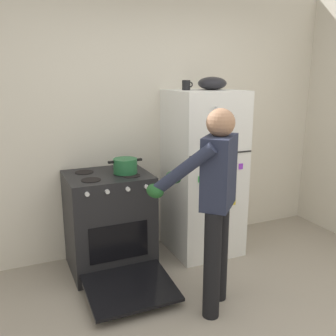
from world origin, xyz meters
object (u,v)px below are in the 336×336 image
at_px(refrigerator, 203,173).
at_px(person_cook, 213,193).
at_px(coffee_mug, 186,85).
at_px(red_pot, 125,166).
at_px(stove_range, 110,223).
at_px(mixing_bowl, 212,83).

xyz_separation_m(refrigerator, person_cook, (-0.44, -0.95, 0.12)).
bearing_deg(coffee_mug, refrigerator, -15.83).
bearing_deg(refrigerator, red_pot, -176.64).
relative_size(stove_range, red_pot, 3.86).
distance_m(refrigerator, mixing_bowl, 0.91).
xyz_separation_m(stove_range, coffee_mug, (0.83, 0.07, 1.27)).
distance_m(refrigerator, red_pot, 0.86).
bearing_deg(person_cook, mixing_bowl, 61.44).
relative_size(stove_range, mixing_bowl, 4.39).
bearing_deg(red_pot, coffee_mug, 8.51).
height_order(refrigerator, mixing_bowl, mixing_bowl).
distance_m(stove_range, coffee_mug, 1.52).
relative_size(red_pot, coffee_mug, 2.86).
height_order(stove_range, coffee_mug, coffee_mug).
xyz_separation_m(stove_range, red_pot, (0.16, -0.03, 0.55)).
bearing_deg(person_cook, coffee_mug, 75.41).
distance_m(person_cook, mixing_bowl, 1.34).
distance_m(stove_range, mixing_bowl, 1.68).
bearing_deg(person_cook, red_pot, 114.29).
bearing_deg(stove_range, coffee_mug, 4.70).
distance_m(person_cook, red_pot, 0.99).
bearing_deg(coffee_mug, person_cook, -104.59).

